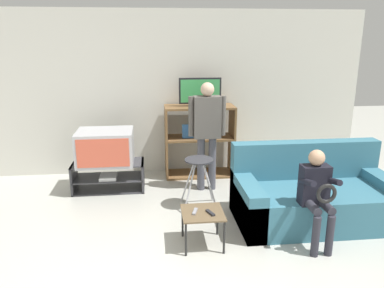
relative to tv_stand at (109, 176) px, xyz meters
The scene contains 12 objects.
wall_back 1.62m from the tv_stand, 40.77° to the left, with size 6.40×0.06×2.60m.
tv_stand is the anchor object (origin of this frame).
television_main 0.45m from the tv_stand, 158.89° to the right, with size 0.79×0.62×0.48m.
media_shelf 1.53m from the tv_stand, 18.94° to the left, with size 1.09×0.46×1.14m.
television_flat 1.87m from the tv_stand, 18.07° to the left, with size 0.65×0.20×0.44m.
folding_stool 1.48m from the tv_stand, 30.69° to the right, with size 0.46×0.41×0.67m.
snack_table 2.03m from the tv_stand, 55.23° to the right, with size 0.44×0.44×0.39m.
remote_control_black 2.12m from the tv_stand, 54.31° to the right, with size 0.04×0.14×0.02m, color #232328.
remote_control_white 1.99m from the tv_stand, 57.19° to the right, with size 0.04×0.14×0.02m, color gray.
couch 2.86m from the tv_stand, 25.49° to the right, with size 1.89×0.96×0.91m.
person_standing_adult 1.62m from the tv_stand, ahead, with size 0.53×0.20×1.57m.
person_seated_child 2.98m from the tv_stand, 37.24° to the right, with size 0.33×0.43×1.05m.
Camera 1 is at (-0.26, -2.48, 2.16)m, focal length 35.00 mm.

